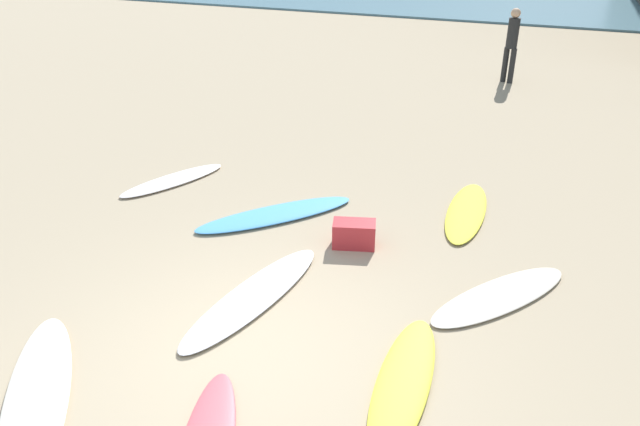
# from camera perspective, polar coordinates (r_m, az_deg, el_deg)

# --- Properties ---
(ground_plane) EXTENTS (120.00, 120.00, 0.00)m
(ground_plane) POSITION_cam_1_polar(r_m,az_deg,el_deg) (6.71, -6.75, -12.84)
(ground_plane) COLOR tan
(surfboard_0) EXTENTS (0.60, 2.09, 0.08)m
(surfboard_0) POSITION_cam_1_polar(r_m,az_deg,el_deg) (6.35, 7.76, -15.27)
(surfboard_0) COLOR yellow
(surfboard_0) RESTS_ON ground_plane
(surfboard_1) EXTENTS (1.29, 1.95, 0.07)m
(surfboard_1) POSITION_cam_1_polar(r_m,az_deg,el_deg) (10.66, -13.48, 2.98)
(surfboard_1) COLOR white
(surfboard_1) RESTS_ON ground_plane
(surfboard_2) EXTENTS (1.76, 2.07, 0.06)m
(surfboard_2) POSITION_cam_1_polar(r_m,az_deg,el_deg) (7.76, 16.33, -7.38)
(surfboard_2) COLOR silver
(surfboard_2) RESTS_ON ground_plane
(surfboard_3) EXTENTS (2.15, 2.20, 0.08)m
(surfboard_3) POSITION_cam_1_polar(r_m,az_deg,el_deg) (9.26, -4.14, -0.13)
(surfboard_3) COLOR #4D9FE2
(surfboard_3) RESTS_ON ground_plane
(surfboard_5) EXTENTS (1.09, 2.58, 0.08)m
(surfboard_5) POSITION_cam_1_polar(r_m,az_deg,el_deg) (7.48, -6.18, -7.66)
(surfboard_5) COLOR silver
(surfboard_5) RESTS_ON ground_plane
(surfboard_7) EXTENTS (1.97, 2.41, 0.08)m
(surfboard_7) POSITION_cam_1_polar(r_m,az_deg,el_deg) (6.72, -24.76, -15.24)
(surfboard_7) COLOR #EFE3D0
(surfboard_7) RESTS_ON ground_plane
(surfboard_8) EXTENTS (0.59, 2.11, 0.07)m
(surfboard_8) POSITION_cam_1_polar(r_m,az_deg,el_deg) (9.58, 13.41, 0.11)
(surfboard_8) COLOR yellow
(surfboard_8) RESTS_ON ground_plane
(beachgoer_near) EXTENTS (0.37, 0.37, 1.84)m
(beachgoer_near) POSITION_cam_1_polar(r_m,az_deg,el_deg) (16.66, 17.36, 14.95)
(beachgoer_near) COLOR black
(beachgoer_near) RESTS_ON ground_plane
(beach_cooler) EXTENTS (0.64, 0.46, 0.36)m
(beach_cooler) POSITION_cam_1_polar(r_m,az_deg,el_deg) (8.44, 3.17, -1.96)
(beach_cooler) COLOR #B2282D
(beach_cooler) RESTS_ON ground_plane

